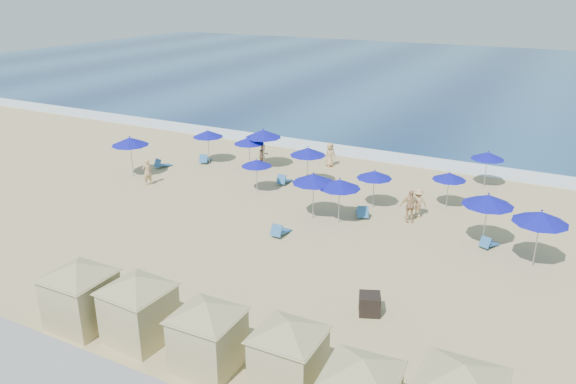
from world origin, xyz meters
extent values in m
plane|color=tan|center=(0.00, 0.00, 0.00)|extent=(160.00, 160.00, 0.00)
cube|color=navy|center=(0.00, 55.00, 0.03)|extent=(160.00, 80.00, 0.06)
cube|color=white|center=(0.00, 15.50, 0.04)|extent=(160.00, 2.50, 0.08)
cube|color=black|center=(5.88, -4.18, 0.39)|extent=(1.03, 1.03, 0.79)
cube|color=tan|center=(-3.09, -9.76, 1.01)|extent=(2.03, 2.03, 2.01)
cube|color=#9A9164|center=(-3.09, -9.76, 2.01)|extent=(2.14, 2.14, 0.08)
pyramid|color=#9A9164|center=(-3.09, -9.76, 2.52)|extent=(4.42, 4.42, 0.50)
cube|color=tan|center=(-0.64, -9.45, 0.99)|extent=(2.09, 2.09, 1.98)
cube|color=#9A9164|center=(-0.64, -9.45, 1.98)|extent=(2.19, 2.19, 0.08)
pyramid|color=#9A9164|center=(-0.64, -9.45, 2.48)|extent=(4.34, 4.34, 0.50)
cube|color=tan|center=(2.35, -9.57, 0.96)|extent=(1.96, 1.96, 1.92)
cube|color=#9A9164|center=(2.35, -9.57, 1.92)|extent=(2.06, 2.06, 0.08)
pyramid|color=#9A9164|center=(2.35, -9.57, 2.40)|extent=(4.21, 4.21, 0.48)
cube|color=tan|center=(5.10, -9.24, 0.95)|extent=(1.91, 1.91, 1.89)
cube|color=#9A9164|center=(5.10, -9.24, 1.89)|extent=(2.01, 2.01, 0.08)
pyramid|color=#9A9164|center=(5.10, -9.24, 2.37)|extent=(4.15, 4.15, 0.47)
cube|color=#9A9164|center=(7.68, -9.90, 1.90)|extent=(2.14, 2.14, 0.08)
pyramid|color=#9A9164|center=(7.68, -9.90, 2.38)|extent=(4.16, 4.16, 0.48)
cube|color=#9A9164|center=(10.16, -9.19, 2.08)|extent=(2.24, 2.24, 0.08)
pyramid|color=#9A9164|center=(10.16, -9.19, 2.61)|extent=(4.57, 4.57, 0.52)
cylinder|color=#A5A8AD|center=(-10.50, 8.51, 0.95)|extent=(0.05, 0.05, 1.90)
cone|color=#0E0F9B|center=(-10.50, 8.51, 2.07)|extent=(2.10, 2.10, 0.45)
sphere|color=#0E0F9B|center=(-10.50, 8.51, 2.35)|extent=(0.08, 0.08, 0.08)
cylinder|color=#A5A8AD|center=(-13.16, 3.85, 1.07)|extent=(0.06, 0.06, 2.13)
cone|color=#0E0F9B|center=(-13.16, 3.85, 2.33)|extent=(2.35, 2.35, 0.50)
sphere|color=#0E0F9B|center=(-13.16, 3.85, 2.63)|extent=(0.09, 0.09, 0.09)
cylinder|color=#A5A8AD|center=(-7.22, 8.51, 0.92)|extent=(0.05, 0.05, 1.84)
cone|color=#0E0F9B|center=(-7.22, 8.51, 2.01)|extent=(2.03, 2.03, 0.44)
sphere|color=#0E0F9B|center=(-7.22, 8.51, 2.27)|extent=(0.08, 0.08, 0.08)
cylinder|color=#A5A8AD|center=(-4.63, 5.13, 0.83)|extent=(0.04, 0.04, 1.65)
cone|color=#0E0F9B|center=(-4.63, 5.13, 1.80)|extent=(1.83, 1.83, 0.39)
sphere|color=#0E0F9B|center=(-4.63, 5.13, 2.04)|extent=(0.07, 0.07, 0.07)
cylinder|color=#A5A8AD|center=(-6.59, 9.29, 1.09)|extent=(0.06, 0.06, 2.17)
cone|color=#0E0F9B|center=(-6.59, 9.29, 2.37)|extent=(2.40, 2.40, 0.51)
sphere|color=#0E0F9B|center=(-6.59, 9.29, 2.68)|extent=(0.09, 0.09, 0.09)
cylinder|color=#A5A8AD|center=(-2.45, 7.54, 0.99)|extent=(0.05, 0.05, 1.99)
cone|color=#0E0F9B|center=(-2.45, 7.54, 2.17)|extent=(2.20, 2.20, 0.47)
sphere|color=#0E0F9B|center=(-2.45, 7.54, 2.46)|extent=(0.08, 0.08, 0.08)
cylinder|color=#A5A8AD|center=(0.04, 3.09, 1.02)|extent=(0.05, 0.05, 2.04)
cone|color=#0E0F9B|center=(0.04, 3.09, 2.23)|extent=(2.25, 2.25, 0.48)
sphere|color=#0E0F9B|center=(0.04, 3.09, 2.52)|extent=(0.09, 0.09, 0.09)
cylinder|color=#A5A8AD|center=(2.35, 5.99, 0.89)|extent=(0.05, 0.05, 1.77)
cone|color=#0E0F9B|center=(2.35, 5.99, 1.94)|extent=(1.96, 1.96, 0.42)
sphere|color=#0E0F9B|center=(2.35, 5.99, 2.19)|extent=(0.07, 0.07, 0.07)
cylinder|color=#A5A8AD|center=(1.49, 3.16, 0.98)|extent=(0.05, 0.05, 1.97)
cone|color=#0E0F9B|center=(1.49, 3.16, 2.15)|extent=(2.17, 2.17, 0.47)
sphere|color=#0E0F9B|center=(1.49, 3.16, 2.43)|extent=(0.08, 0.08, 0.08)
cylinder|color=#A5A8AD|center=(7.22, 12.42, 0.90)|extent=(0.05, 0.05, 1.81)
cone|color=#0E0F9B|center=(7.22, 12.42, 1.97)|extent=(2.00, 2.00, 0.43)
sphere|color=#0E0F9B|center=(7.22, 12.42, 2.23)|extent=(0.08, 0.08, 0.08)
cylinder|color=#A5A8AD|center=(5.97, 7.89, 0.84)|extent=(0.04, 0.04, 1.68)
cone|color=#0E0F9B|center=(5.97, 7.89, 1.83)|extent=(1.86, 1.86, 0.40)
sphere|color=#0E0F9B|center=(5.97, 7.89, 2.08)|extent=(0.07, 0.07, 0.07)
cylinder|color=#A5A8AD|center=(10.95, 2.76, 1.07)|extent=(0.06, 0.06, 2.15)
cone|color=#0E0F9B|center=(10.95, 2.76, 2.35)|extent=(2.37, 2.37, 0.51)
sphere|color=#0E0F9B|center=(10.95, 2.76, 2.66)|extent=(0.09, 0.09, 0.09)
cylinder|color=#A5A8AD|center=(8.62, 3.80, 1.07)|extent=(0.06, 0.06, 2.15)
cone|color=#0E0F9B|center=(8.62, 3.80, 2.35)|extent=(2.37, 2.37, 0.51)
sphere|color=#0E0F9B|center=(8.62, 3.80, 2.66)|extent=(0.09, 0.09, 0.09)
cube|color=#2A629D|center=(-12.66, 6.26, 0.15)|extent=(0.80, 1.24, 0.31)
cube|color=#2A629D|center=(-12.78, 5.80, 0.38)|extent=(0.60, 0.44, 0.55)
cube|color=#2A629D|center=(-10.81, 8.51, 0.16)|extent=(0.90, 1.29, 0.32)
cube|color=#2A629D|center=(-10.65, 8.04, 0.40)|extent=(0.63, 0.48, 0.57)
cube|color=#2A629D|center=(-3.89, 7.26, 0.16)|extent=(0.60, 1.19, 0.32)
cube|color=#2A629D|center=(-3.87, 6.77, 0.39)|extent=(0.56, 0.34, 0.57)
cube|color=#2A629D|center=(-0.45, 0.50, 0.16)|extent=(0.59, 1.21, 0.33)
cube|color=#2A629D|center=(-0.46, -0.01, 0.40)|extent=(0.57, 0.34, 0.58)
cube|color=#2A629D|center=(2.23, 4.63, 0.17)|extent=(1.06, 1.39, 0.35)
cube|color=#2A629D|center=(2.46, 4.15, 0.42)|extent=(0.68, 0.56, 0.61)
cube|color=#2A629D|center=(8.95, 3.91, 0.14)|extent=(0.87, 1.16, 0.29)
cube|color=#2A629D|center=(8.77, 3.50, 0.35)|extent=(0.57, 0.46, 0.51)
imported|color=tan|center=(-11.21, 3.04, 0.83)|extent=(0.63, 0.72, 1.66)
imported|color=tan|center=(-6.74, 9.53, 0.78)|extent=(0.83, 0.92, 1.56)
imported|color=tan|center=(4.70, 4.99, 0.88)|extent=(1.11, 0.89, 1.77)
imported|color=tan|center=(4.89, 5.81, 0.80)|extent=(1.17, 1.12, 1.59)
imported|color=tan|center=(-2.78, 11.66, 0.82)|extent=(0.89, 0.95, 1.63)
camera|label=1|loc=(11.71, -21.78, 11.77)|focal=35.00mm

